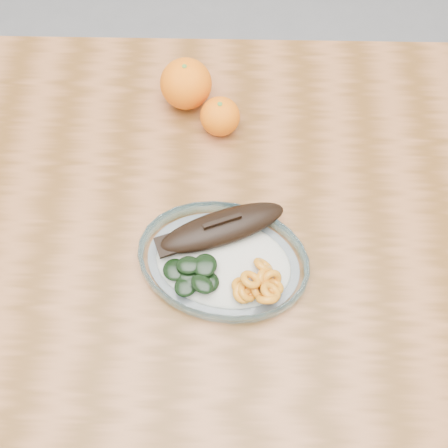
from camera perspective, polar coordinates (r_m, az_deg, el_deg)
The scene contains 5 objects.
ground at distance 1.60m, azimuth -2.62°, elevation -12.25°, with size 3.00×3.00×0.00m, color slate.
dining_table at distance 0.98m, azimuth -4.17°, elevation -2.78°, with size 1.20×0.80×0.75m.
plated_meal at distance 0.85m, azimuth -0.07°, elevation -3.60°, with size 0.55×0.55×0.08m.
orange_left at distance 1.00m, azimuth -3.88°, elevation 14.03°, with size 0.09×0.09×0.09m, color #FF4D05.
orange_right at distance 0.96m, azimuth -0.41°, elevation 10.87°, with size 0.07×0.07×0.07m, color #FF4D05.
Camera 1 is at (0.08, -0.39, 1.55)m, focal length 45.00 mm.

